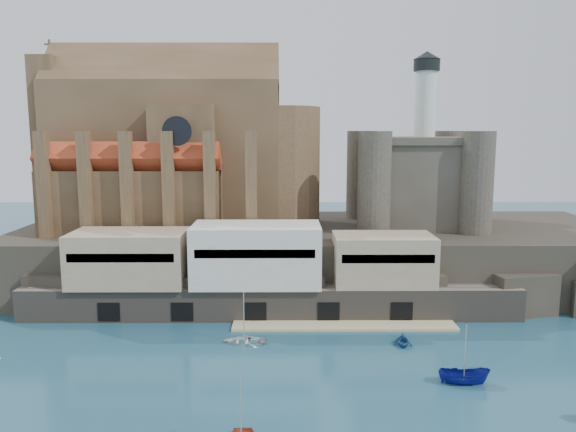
{
  "coord_description": "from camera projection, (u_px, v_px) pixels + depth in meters",
  "views": [
    {
      "loc": [
        -5.9,
        -54.23,
        26.14
      ],
      "look_at": [
        -5.49,
        32.0,
        12.91
      ],
      "focal_mm": 35.0,
      "sensor_mm": 36.0,
      "label": 1
    }
  ],
  "objects": [
    {
      "name": "castle_keep",
      "position": [
        414.0,
        177.0,
        95.49
      ],
      "size": [
        21.2,
        21.2,
        29.3
      ],
      "color": "#403C33",
      "rests_on": "promontory"
    },
    {
      "name": "boat_2",
      "position": [
        464.0,
        384.0,
        58.42
      ],
      "size": [
        2.2,
        2.15,
        5.31
      ],
      "primitive_type": "imported",
      "rotation": [
        0.0,
        0.0,
        1.49
      ],
      "color": "navy",
      "rests_on": "ground"
    },
    {
      "name": "boat_7",
      "position": [
        402.0,
        345.0,
        68.98
      ],
      "size": [
        3.19,
        2.16,
        3.48
      ],
      "primitive_type": "imported",
      "rotation": [
        0.0,
        0.0,
        6.17
      ],
      "color": "navy",
      "rests_on": "ground"
    },
    {
      "name": "promontory",
      "position": [
        319.0,
        256.0,
        95.76
      ],
      "size": [
        100.0,
        36.0,
        10.0
      ],
      "color": "black",
      "rests_on": "ground"
    },
    {
      "name": "ground",
      "position": [
        343.0,
        387.0,
        57.59
      ],
      "size": [
        300.0,
        300.0,
        0.0
      ],
      "primitive_type": "plane",
      "color": "navy",
      "rests_on": "ground"
    },
    {
      "name": "church",
      "position": [
        178.0,
        154.0,
        95.49
      ],
      "size": [
        47.0,
        25.93,
        30.51
      ],
      "color": "brown",
      "rests_on": "promontory"
    },
    {
      "name": "boat_6",
      "position": [
        244.0,
        343.0,
        69.71
      ],
      "size": [
        1.16,
        3.79,
        5.28
      ],
      "primitive_type": "imported",
      "rotation": [
        0.0,
        0.0,
        4.69
      ],
      "color": "silver",
      "rests_on": "ground"
    },
    {
      "name": "quay",
      "position": [
        255.0,
        273.0,
        79.43
      ],
      "size": [
        70.0,
        12.0,
        13.05
      ],
      "color": "#655B51",
      "rests_on": "ground"
    }
  ]
}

